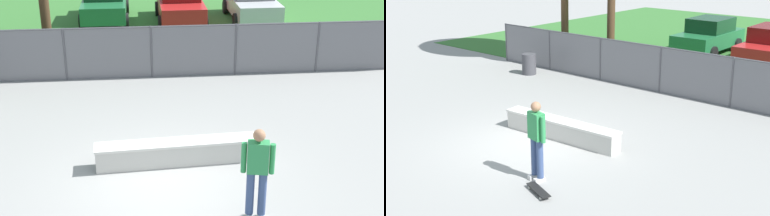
% 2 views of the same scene
% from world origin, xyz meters
% --- Properties ---
extents(ground_plane, '(80.00, 80.00, 0.00)m').
position_xyz_m(ground_plane, '(0.00, 0.00, 0.00)').
color(ground_plane, gray).
extents(grass_strip, '(27.81, 20.00, 0.02)m').
position_xyz_m(grass_strip, '(0.00, 16.65, 0.01)').
color(grass_strip, '#336B2D').
rests_on(grass_strip, ground).
extents(concrete_ledge, '(3.59, 0.69, 0.54)m').
position_xyz_m(concrete_ledge, '(0.39, 0.79, 0.27)').
color(concrete_ledge, '#B7B5AD').
rests_on(concrete_ledge, ground).
extents(skateboarder, '(0.59, 0.34, 1.82)m').
position_xyz_m(skateboarder, '(1.68, -1.39, 1.01)').
color(skateboarder, beige).
rests_on(skateboarder, ground).
extents(chainlink_fence, '(15.88, 0.07, 1.64)m').
position_xyz_m(chainlink_fence, '(0.00, 6.35, 0.90)').
color(chainlink_fence, '#4C4C51').
rests_on(chainlink_fence, ground).
extents(car_green, '(2.06, 4.22, 1.66)m').
position_xyz_m(car_green, '(-1.81, 13.59, 0.84)').
color(car_green, '#1E6638').
rests_on(car_green, ground).
extents(car_red, '(2.06, 4.22, 1.66)m').
position_xyz_m(car_red, '(1.40, 13.05, 0.84)').
color(car_red, '#B21E1E').
rests_on(car_red, ground).
extents(car_silver, '(2.06, 4.22, 1.66)m').
position_xyz_m(car_silver, '(4.50, 13.13, 0.84)').
color(car_silver, '#B7BABF').
rests_on(car_silver, ground).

